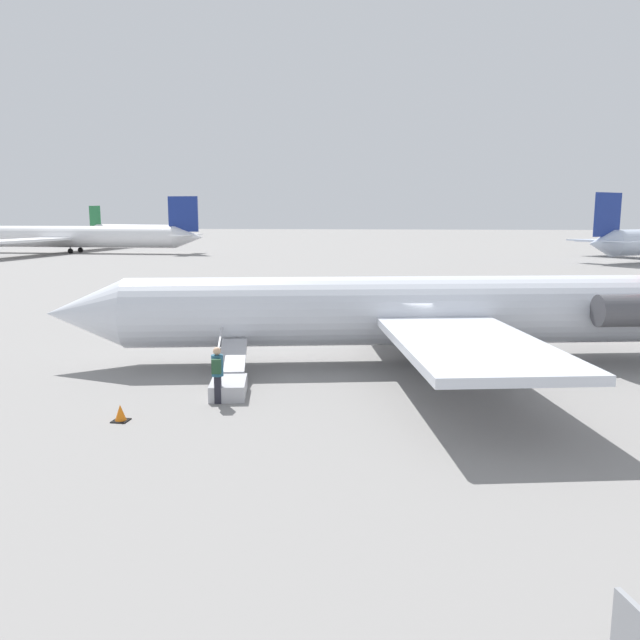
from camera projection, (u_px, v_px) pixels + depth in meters
The scene contains 7 objects.
ground_plane at pixel (398, 362), 24.48m from camera, with size 600.00×600.00×0.00m, color gray.
airplane_main at pixel (422, 309), 24.20m from camera, with size 27.18×20.64×6.97m.
airplane_far_center at pixel (55, 237), 101.44m from camera, with size 51.20×39.55×9.00m.
airplane_taxiing_distant at pixel (131, 231), 144.56m from camera, with size 33.79×26.64×8.65m.
boarding_stairs at pixel (229, 381), 20.23m from camera, with size 1.87×4.14×1.72m.
passenger at pixel (217, 371), 18.90m from camera, with size 0.39×0.56×1.74m.
traffic_cone_near_stairs at pixel (120, 414), 17.33m from camera, with size 0.44×0.44×0.48m.
Camera 1 is at (-0.65, 24.08, 5.58)m, focal length 35.00 mm.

